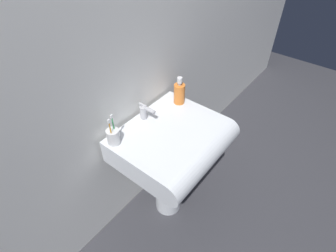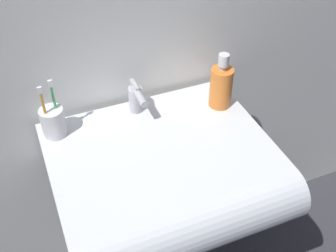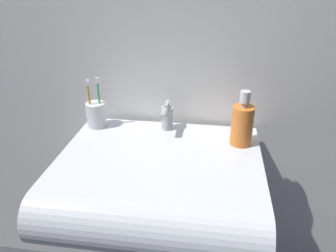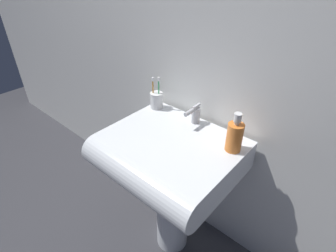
{
  "view_description": "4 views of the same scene",
  "coord_description": "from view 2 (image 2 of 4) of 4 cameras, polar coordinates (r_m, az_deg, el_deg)",
  "views": [
    {
      "loc": [
        -0.86,
        -0.68,
        1.81
      ],
      "look_at": [
        -0.04,
        -0.03,
        0.86
      ],
      "focal_mm": 28.0,
      "sensor_mm": 36.0,
      "label": 1
    },
    {
      "loc": [
        -0.31,
        -0.81,
        1.61
      ],
      "look_at": [
        0.03,
        0.0,
        0.85
      ],
      "focal_mm": 45.0,
      "sensor_mm": 36.0,
      "label": 2
    },
    {
      "loc": [
        0.15,
        -0.86,
        1.32
      ],
      "look_at": [
        0.02,
        0.03,
        0.88
      ],
      "focal_mm": 35.0,
      "sensor_mm": 36.0,
      "label": 3
    },
    {
      "loc": [
        0.63,
        -0.76,
        1.51
      ],
      "look_at": [
        -0.03,
        0.0,
        0.84
      ],
      "focal_mm": 28.0,
      "sensor_mm": 36.0,
      "label": 4
    }
  ],
  "objects": [
    {
      "name": "sink_pedestal",
      "position": [
        1.56,
        -0.97,
        -15.38
      ],
      "size": [
        0.19,
        0.19,
        0.64
      ],
      "primitive_type": "cylinder",
      "color": "white",
      "rests_on": "ground"
    },
    {
      "name": "sink_basin",
      "position": [
        1.22,
        -0.18,
        -7.06
      ],
      "size": [
        0.62,
        0.54,
        0.15
      ],
      "color": "white",
      "rests_on": "sink_pedestal"
    },
    {
      "name": "faucet",
      "position": [
        1.29,
        -4.32,
        3.77
      ],
      "size": [
        0.04,
        0.12,
        0.1
      ],
      "color": "#B7B7BC",
      "rests_on": "sink_basin"
    },
    {
      "name": "toothbrush_cup",
      "position": [
        1.25,
        -15.31,
        0.58
      ],
      "size": [
        0.07,
        0.07,
        0.18
      ],
      "color": "white",
      "rests_on": "sink_basin"
    },
    {
      "name": "soap_bottle",
      "position": [
        1.31,
        7.2,
        5.41
      ],
      "size": [
        0.07,
        0.07,
        0.18
      ],
      "color": "orange",
      "rests_on": "sink_basin"
    }
  ]
}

